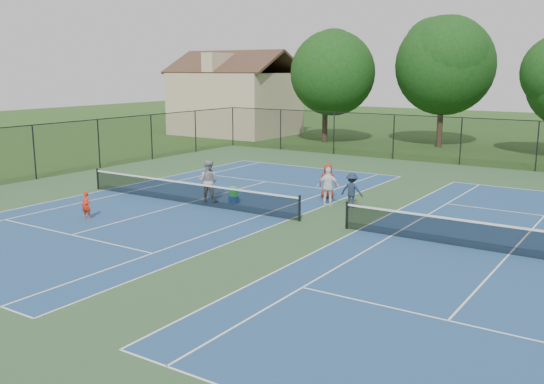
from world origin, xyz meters
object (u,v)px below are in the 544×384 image
Objects in this scene: bystander_a at (328,187)px; bystander_c at (328,181)px; tree_back_a at (326,68)px; ball_crate at (234,200)px; instructor at (208,181)px; tree_back_b at (443,61)px; clapboard_house at (235,101)px; ball_hopper at (234,192)px; bystander_b at (352,190)px; child_player at (86,205)px.

bystander_a reaches higher than bystander_c.
tree_back_a is at bearing -77.99° from bystander_a.
instructor is at bearing -160.19° from ball_crate.
clapboard_house is (-19.00, -1.00, -3.50)m from tree_back_b.
clapboard_house is 24.75× the size of ball_hopper.
bystander_c is at bearing -85.24° from tree_back_b.
tree_back_a is 4.71× the size of instructor.
bystander_c is (4.17, 3.72, -0.14)m from instructor.
ball_hopper is at bearing -92.89° from tree_back_b.
bystander_b is at bearing -81.00° from tree_back_b.
child_player is (4.50, -28.42, -5.47)m from tree_back_a.
ball_hopper is at bearing -53.28° from clapboard_house.
bystander_b is (5.96, 2.62, -0.20)m from instructor.
bystander_a is 1.04m from bystander_b.
ball_hopper is at bearing 0.00° from ball_crate.
tree_back_a is at bearing -63.80° from bystander_b.
clapboard_house is at bearing -58.60° from bystander_c.
tree_back_a is 8.09× the size of child_player.
tree_back_a is 24.65m from instructor.
ball_crate is (3.25, 5.63, -0.40)m from child_player.
clapboard_house is at bearing 100.17° from child_player.
tree_back_a reaches higher than ball_hopper.
tree_back_a is 24.49m from bystander_a.
bystander_a reaches higher than ball_crate.
bystander_a is (7.10, 7.47, 0.31)m from child_player.
ball_hopper is (7.75, -22.79, -5.49)m from tree_back_a.
bystander_c reaches higher than ball_hopper.
tree_back_b is 24.99× the size of ball_crate.
clapboard_house reaches higher than bystander_b.
bystander_c is at bearing -152.35° from instructor.
tree_back_a is at bearing -167.47° from tree_back_b.
ball_crate is (-3.04, -3.31, -0.67)m from bystander_c.
instructor reaches higher than bystander_b.
clapboard_house reaches higher than ball_hopper.
clapboard_house is 29.83m from ball_crate.
clapboard_house is 9.55× the size of child_player.
bystander_c is 4.50m from ball_hopper.
bystander_b is (22.58, -21.58, -2.32)m from clapboard_house.
bystander_a is at bearing -83.52° from tree_back_b.
bystander_a is at bearing 25.60° from ball_hopper.
tree_back_b reaches higher than instructor.
bystander_c is at bearing 47.42° from ball_crate.
tree_back_b reaches higher than child_player.
tree_back_a is 0.91× the size of tree_back_b.
tree_back_b reaches higher than ball_hopper.
ball_hopper is (17.75, -23.79, -2.55)m from clapboard_house.
tree_back_b reaches higher than bystander_a.
bystander_c is at bearing -36.76° from bystander_b.
bystander_b is 5.32m from ball_hopper.
bystander_a is at bearing -45.45° from clapboard_house.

